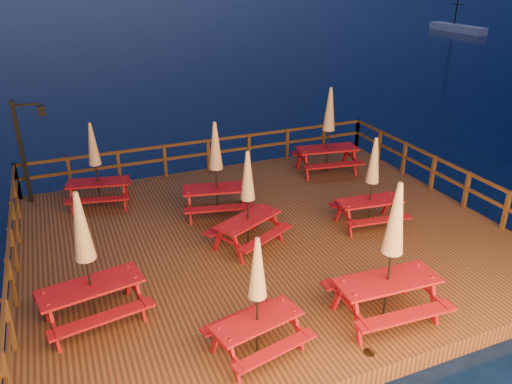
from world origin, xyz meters
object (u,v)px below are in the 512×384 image
lamp_post (26,142)px  sailboat (457,28)px  picnic_table_2 (372,181)px  picnic_table_1 (392,251)px  picnic_table_0 (86,258)px

lamp_post → sailboat: (43.53, 29.86, -1.82)m
sailboat → picnic_table_2: size_ratio=4.63×
picnic_table_2 → sailboat: bearing=51.1°
sailboat → picnic_table_2: sailboat is taller
lamp_post → picnic_table_2: size_ratio=1.23×
picnic_table_1 → picnic_table_0: bearing=161.9°
picnic_table_0 → picnic_table_1: picnic_table_1 is taller
lamp_post → sailboat: 52.82m
sailboat → picnic_table_0: (-42.56, -36.21, 1.45)m
sailboat → picnic_table_0: size_ratio=4.11×
lamp_post → picnic_table_2: lamp_post is taller
picnic_table_0 → picnic_table_2: bearing=0.6°
picnic_table_1 → picnic_table_2: bearing=63.7°
picnic_table_0 → picnic_table_2: (7.14, 1.28, -0.16)m
picnic_table_2 → picnic_table_1: bearing=-113.0°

